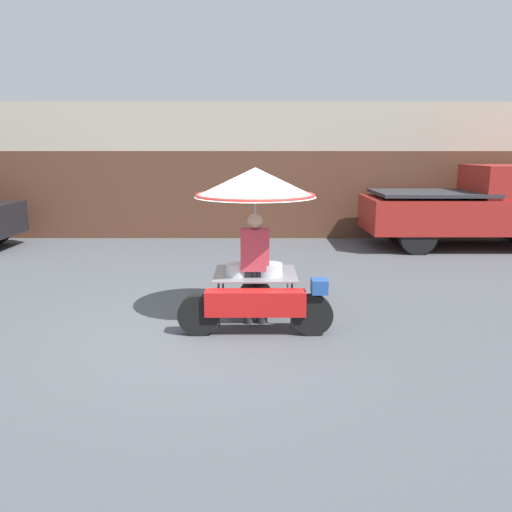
% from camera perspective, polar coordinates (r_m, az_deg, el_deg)
% --- Properties ---
extents(ground_plane, '(36.00, 36.00, 0.00)m').
position_cam_1_polar(ground_plane, '(6.62, -5.20, -8.63)').
color(ground_plane, '#4C4F54').
extents(shopfront_building, '(28.00, 2.06, 3.53)m').
position_cam_1_polar(shopfront_building, '(14.28, -2.37, 9.74)').
color(shopfront_building, '#B2A893').
rests_on(shopfront_building, ground).
extents(vendor_motorcycle_cart, '(1.98, 1.64, 2.10)m').
position_cam_1_polar(vendor_motorcycle_cart, '(6.69, 0.04, 5.81)').
color(vendor_motorcycle_cart, black).
rests_on(vendor_motorcycle_cart, ground).
extents(vendor_person, '(0.38, 0.22, 1.51)m').
position_cam_1_polar(vendor_person, '(6.69, -0.04, -0.85)').
color(vendor_person, '#2D2D33').
rests_on(vendor_person, ground).
extents(pickup_truck, '(5.07, 1.95, 1.98)m').
position_cam_1_polar(pickup_truck, '(13.14, 24.06, 5.08)').
color(pickup_truck, black).
rests_on(pickup_truck, ground).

